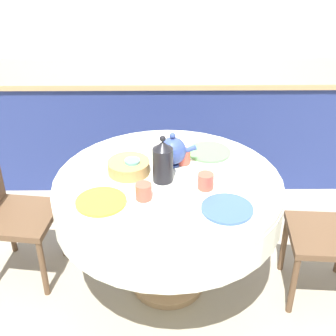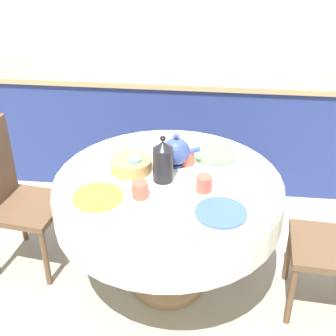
{
  "view_description": "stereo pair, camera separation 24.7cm",
  "coord_description": "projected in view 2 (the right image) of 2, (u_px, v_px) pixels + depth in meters",
  "views": [
    {
      "loc": [
        -0.02,
        -2.12,
        2.1
      ],
      "look_at": [
        0.0,
        0.0,
        0.83
      ],
      "focal_mm": 50.0,
      "sensor_mm": 36.0,
      "label": 1
    },
    {
      "loc": [
        0.23,
        -2.11,
        2.1
      ],
      "look_at": [
        0.0,
        0.0,
        0.83
      ],
      "focal_mm": 50.0,
      "sensor_mm": 36.0,
      "label": 2
    }
  ],
  "objects": [
    {
      "name": "ground_plane",
      "position": [
        168.0,
        283.0,
        2.9
      ],
      "size": [
        12.0,
        12.0,
        0.0
      ],
      "primitive_type": "plane",
      "color": "#9E937F"
    },
    {
      "name": "wall_back",
      "position": [
        191.0,
        8.0,
        3.67
      ],
      "size": [
        7.0,
        0.05,
        2.6
      ],
      "color": "silver",
      "rests_on": "ground_plane"
    },
    {
      "name": "kitchen_counter",
      "position": [
        186.0,
        124.0,
        3.82
      ],
      "size": [
        3.24,
        0.64,
        0.9
      ],
      "color": "navy",
      "rests_on": "ground_plane"
    },
    {
      "name": "dining_table",
      "position": [
        168.0,
        200.0,
        2.58
      ],
      "size": [
        1.25,
        1.25,
        0.75
      ],
      "color": "tan",
      "rests_on": "ground_plane"
    },
    {
      "name": "chair_right",
      "position": [
        13.0,
        193.0,
        2.83
      ],
      "size": [
        0.45,
        0.45,
        0.95
      ],
      "rotation": [
        0.0,
        0.0,
        -1.71
      ],
      "color": "brown",
      "rests_on": "ground_plane"
    },
    {
      "name": "plate_near_left",
      "position": [
        98.0,
        197.0,
        2.37
      ],
      "size": [
        0.26,
        0.26,
        0.01
      ],
      "primitive_type": "cylinder",
      "color": "yellow",
      "rests_on": "dining_table"
    },
    {
      "name": "cup_near_left",
      "position": [
        140.0,
        190.0,
        2.36
      ],
      "size": [
        0.08,
        0.08,
        0.09
      ],
      "primitive_type": "cylinder",
      "color": "#CC4C3D",
      "rests_on": "dining_table"
    },
    {
      "name": "plate_near_right",
      "position": [
        221.0,
        213.0,
        2.25
      ],
      "size": [
        0.26,
        0.26,
        0.01
      ],
      "primitive_type": "cylinder",
      "color": "#3856AD",
      "rests_on": "dining_table"
    },
    {
      "name": "cup_near_right",
      "position": [
        204.0,
        183.0,
        2.41
      ],
      "size": [
        0.08,
        0.08,
        0.09
      ],
      "primitive_type": "cylinder",
      "color": "#CC4C3D",
      "rests_on": "dining_table"
    },
    {
      "name": "plate_far_left",
      "position": [
        122.0,
        154.0,
        2.75
      ],
      "size": [
        0.26,
        0.26,
        0.01
      ],
      "primitive_type": "cylinder",
      "color": "white",
      "rests_on": "dining_table"
    },
    {
      "name": "cup_far_left",
      "position": [
        135.0,
        165.0,
        2.58
      ],
      "size": [
        0.08,
        0.08,
        0.09
      ],
      "primitive_type": "cylinder",
      "color": "#5BA39E",
      "rests_on": "dining_table"
    },
    {
      "name": "plate_far_right",
      "position": [
        215.0,
        154.0,
        2.75
      ],
      "size": [
        0.26,
        0.26,
        0.01
      ],
      "primitive_type": "cylinder",
      "color": "#5BA85B",
      "rests_on": "dining_table"
    },
    {
      "name": "cup_far_right",
      "position": [
        187.0,
        157.0,
        2.65
      ],
      "size": [
        0.08,
        0.08,
        0.09
      ],
      "primitive_type": "cylinder",
      "color": "#CC4C3D",
      "rests_on": "dining_table"
    },
    {
      "name": "coffee_carafe",
      "position": [
        163.0,
        161.0,
        2.46
      ],
      "size": [
        0.11,
        0.11,
        0.27
      ],
      "color": "black",
      "rests_on": "dining_table"
    },
    {
      "name": "teapot",
      "position": [
        176.0,
        151.0,
        2.61
      ],
      "size": [
        0.21,
        0.16,
        0.2
      ],
      "color": "#33478E",
      "rests_on": "dining_table"
    },
    {
      "name": "bread_basket",
      "position": [
        131.0,
        165.0,
        2.59
      ],
      "size": [
        0.23,
        0.23,
        0.07
      ],
      "primitive_type": "cylinder",
      "color": "#AD844C",
      "rests_on": "dining_table"
    }
  ]
}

